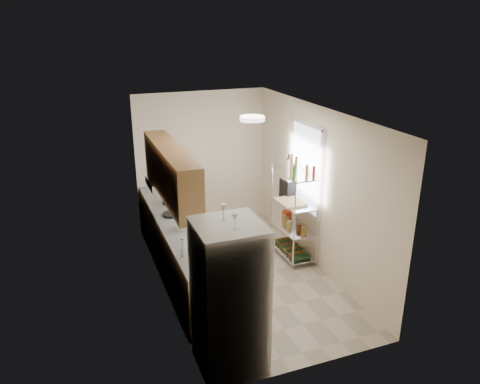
% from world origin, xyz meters
% --- Properties ---
extents(room, '(2.52, 4.42, 2.62)m').
position_xyz_m(room, '(0.00, 0.00, 1.30)').
color(room, '#BEAE9A').
rests_on(room, ground).
extents(counter_run, '(0.63, 3.51, 0.90)m').
position_xyz_m(counter_run, '(-0.92, 0.44, 0.45)').
color(counter_run, '#A27345').
rests_on(counter_run, ground).
extents(upper_cabinets, '(0.33, 2.20, 0.72)m').
position_xyz_m(upper_cabinets, '(-1.05, 0.10, 1.81)').
color(upper_cabinets, '#A27345').
rests_on(upper_cabinets, room).
extents(range_hood, '(0.50, 0.60, 0.12)m').
position_xyz_m(range_hood, '(-1.00, 0.90, 1.39)').
color(range_hood, '#B7BABC').
rests_on(range_hood, room).
extents(window, '(0.06, 1.00, 1.46)m').
position_xyz_m(window, '(1.23, 0.35, 1.55)').
color(window, white).
rests_on(window, room).
extents(bakers_rack, '(0.45, 0.90, 1.73)m').
position_xyz_m(bakers_rack, '(1.00, 0.30, 1.11)').
color(bakers_rack, silver).
rests_on(bakers_rack, ground).
extents(ceiling_dome, '(0.34, 0.34, 0.05)m').
position_xyz_m(ceiling_dome, '(0.00, -0.30, 2.57)').
color(ceiling_dome, white).
rests_on(ceiling_dome, room).
extents(refrigerator, '(0.74, 0.74, 1.79)m').
position_xyz_m(refrigerator, '(-0.87, -1.78, 0.89)').
color(refrigerator, silver).
rests_on(refrigerator, ground).
extents(wine_glass_a, '(0.07, 0.07, 0.19)m').
position_xyz_m(wine_glass_a, '(-0.89, -1.68, 1.88)').
color(wine_glass_a, silver).
rests_on(wine_glass_a, refrigerator).
extents(wine_glass_b, '(0.06, 0.06, 0.18)m').
position_xyz_m(wine_glass_b, '(-0.85, -1.93, 1.88)').
color(wine_glass_b, silver).
rests_on(wine_glass_b, refrigerator).
extents(rice_cooker, '(0.23, 0.23, 0.19)m').
position_xyz_m(rice_cooker, '(-0.89, 0.14, 0.99)').
color(rice_cooker, white).
rests_on(rice_cooker, counter_run).
extents(frying_pan_large, '(0.29, 0.29, 0.04)m').
position_xyz_m(frying_pan_large, '(-0.97, 0.69, 0.92)').
color(frying_pan_large, black).
rests_on(frying_pan_large, counter_run).
extents(frying_pan_small, '(0.33, 0.33, 0.05)m').
position_xyz_m(frying_pan_small, '(-0.87, 1.21, 0.92)').
color(frying_pan_small, black).
rests_on(frying_pan_small, counter_run).
extents(cutting_board, '(0.40, 0.50, 0.03)m').
position_xyz_m(cutting_board, '(0.91, 0.26, 1.03)').
color(cutting_board, tan).
rests_on(cutting_board, bakers_rack).
extents(espresso_machine, '(0.20, 0.28, 0.31)m').
position_xyz_m(espresso_machine, '(1.03, 0.60, 1.16)').
color(espresso_machine, black).
rests_on(espresso_machine, bakers_rack).
extents(storage_bag, '(0.12, 0.15, 0.16)m').
position_xyz_m(storage_bag, '(1.03, 0.59, 0.64)').
color(storage_bag, '#AE3515').
rests_on(storage_bag, bakers_rack).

